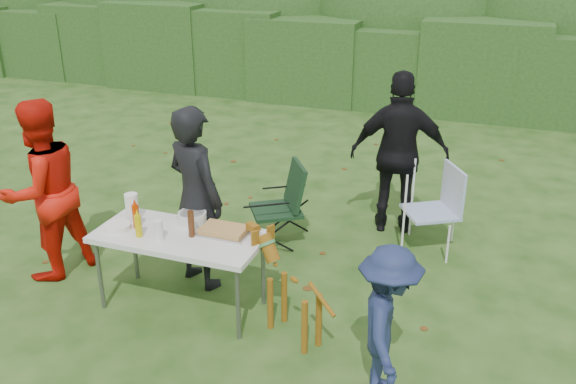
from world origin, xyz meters
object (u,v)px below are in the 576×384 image
(paper_towel_roll, at_px, (132,207))
(beer_bottle, at_px, (191,224))
(dog, at_px, (294,294))
(ketchup_bottle, at_px, (136,216))
(child, at_px, (387,325))
(mustard_bottle, at_px, (138,226))
(person_red_jacket, at_px, (43,191))
(lawn_chair, at_px, (431,209))
(folding_table, at_px, (179,240))
(person_cook, at_px, (196,198))
(camping_chair, at_px, (276,206))
(person_black_puffy, at_px, (400,154))

(paper_towel_roll, bearing_deg, beer_bottle, -9.22)
(dog, xyz_separation_m, ketchup_bottle, (-1.53, 0.08, 0.43))
(child, distance_m, mustard_bottle, 2.31)
(child, bearing_deg, person_red_jacket, 66.98)
(dog, relative_size, lawn_chair, 0.95)
(beer_bottle, bearing_deg, child, -16.09)
(mustard_bottle, height_order, beer_bottle, beer_bottle)
(mustard_bottle, bearing_deg, folding_table, 26.50)
(person_cook, relative_size, paper_towel_roll, 6.86)
(child, xyz_separation_m, mustard_bottle, (-2.27, 0.38, 0.23))
(dog, bearing_deg, lawn_chair, -82.78)
(person_cook, bearing_deg, child, 177.22)
(person_red_jacket, height_order, beer_bottle, person_red_jacket)
(dog, relative_size, ketchup_bottle, 4.05)
(folding_table, relative_size, camping_chair, 1.60)
(person_cook, xyz_separation_m, person_red_jacket, (-1.47, -0.35, 0.00))
(camping_chair, bearing_deg, lawn_chair, 163.71)
(child, height_order, dog, child)
(mustard_bottle, bearing_deg, beer_bottle, 19.60)
(lawn_chair, xyz_separation_m, ketchup_bottle, (-2.37, -1.90, 0.38))
(person_red_jacket, relative_size, person_black_puffy, 0.97)
(person_cook, bearing_deg, lawn_chair, -121.33)
(person_cook, bearing_deg, person_black_puffy, -108.46)
(person_red_jacket, bearing_deg, person_black_puffy, 142.57)
(folding_table, xyz_separation_m, mustard_bottle, (-0.30, -0.15, 0.15))
(child, bearing_deg, folding_table, 62.17)
(folding_table, bearing_deg, mustard_bottle, -153.50)
(dog, bearing_deg, person_black_puffy, -69.87)
(camping_chair, height_order, beer_bottle, beer_bottle)
(person_red_jacket, relative_size, camping_chair, 1.91)
(person_red_jacket, bearing_deg, folding_table, 103.66)
(child, relative_size, paper_towel_roll, 4.71)
(camping_chair, bearing_deg, person_black_puffy, -177.47)
(child, relative_size, ketchup_bottle, 5.57)
(person_black_puffy, relative_size, beer_bottle, 7.69)
(folding_table, height_order, beer_bottle, beer_bottle)
(person_cook, height_order, beer_bottle, person_cook)
(person_black_puffy, bearing_deg, ketchup_bottle, 37.79)
(ketchup_bottle, xyz_separation_m, paper_towel_roll, (-0.12, 0.12, 0.02))
(folding_table, relative_size, mustard_bottle, 7.50)
(person_black_puffy, bearing_deg, beer_bottle, 46.63)
(beer_bottle, bearing_deg, dog, -5.45)
(person_cook, distance_m, paper_towel_roll, 0.58)
(folding_table, height_order, lawn_chair, lawn_chair)
(folding_table, xyz_separation_m, person_black_puffy, (1.52, 2.24, 0.24))
(camping_chair, height_order, mustard_bottle, mustard_bottle)
(folding_table, distance_m, ketchup_bottle, 0.45)
(folding_table, xyz_separation_m, paper_towel_roll, (-0.54, 0.11, 0.18))
(camping_chair, bearing_deg, folding_table, 42.28)
(camping_chair, bearing_deg, person_red_jacket, 1.60)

